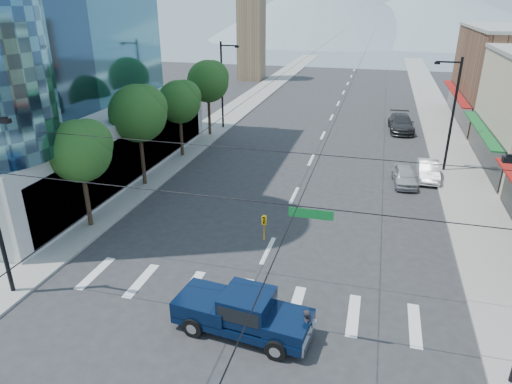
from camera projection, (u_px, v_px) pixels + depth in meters
ground at (236, 318)px, 20.09m from camera, size 160.00×160.00×0.00m
sidewalk_left at (239, 107)px, 58.47m from camera, size 4.00×120.00×0.15m
sidewalk_right at (438, 119)px, 52.75m from camera, size 4.00×120.00×0.15m
clock_tower at (251, 14)px, 74.96m from camera, size 4.80×4.80×20.40m
mountain_left at (326, 5)px, 152.67m from camera, size 80.00×80.00×22.00m
mountain_right at (433, 11)px, 154.00m from camera, size 90.00×90.00×18.00m
tree_near at (82, 149)px, 26.19m from camera, size 3.65×3.64×6.71m
tree_midnear at (140, 112)px, 32.18m from camera, size 4.09×4.09×7.52m
tree_midfar at (181, 100)px, 38.64m from camera, size 3.65×3.64×6.71m
tree_far at (209, 80)px, 44.62m from camera, size 4.09×4.09×7.52m
signal_rig at (231, 236)px, 17.34m from camera, size 21.80×0.20×9.00m
lamp_pole_nw at (223, 82)px, 47.36m from camera, size 2.00×0.25×9.00m
lamp_pole_ne at (452, 111)px, 35.17m from camera, size 2.00×0.25×9.00m
pickup_truck at (242, 311)px, 18.86m from camera, size 6.01×2.77×1.97m
pedestrian at (307, 328)px, 18.15m from camera, size 0.46×0.66×1.72m
parked_car_near at (405, 176)px, 34.27m from camera, size 1.96×4.15×1.37m
parked_car_mid at (428, 171)px, 35.24m from camera, size 1.51×4.25×1.40m
parked_car_far at (401, 123)px, 47.99m from camera, size 2.77×6.00×1.70m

